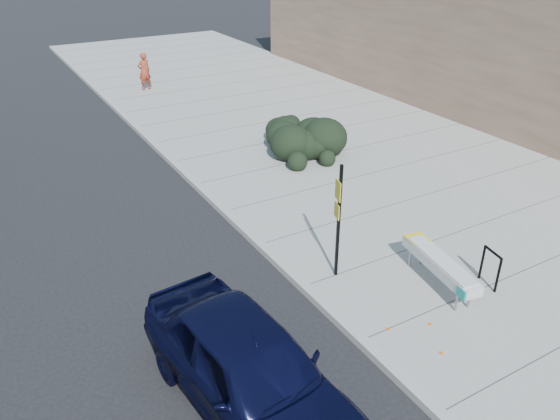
{
  "coord_description": "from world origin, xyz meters",
  "views": [
    {
      "loc": [
        -5.35,
        -8.05,
        7.08
      ],
      "look_at": [
        0.48,
        1.91,
        1.0
      ],
      "focal_mm": 35.0,
      "sensor_mm": 36.0,
      "label": 1
    }
  ],
  "objects": [
    {
      "name": "ground",
      "position": [
        0.0,
        0.0,
        0.0
      ],
      "size": [
        120.0,
        120.0,
        0.0
      ],
      "primitive_type": "plane",
      "color": "black",
      "rests_on": "ground"
    },
    {
      "name": "sidewalk_near",
      "position": [
        5.6,
        5.0,
        0.07
      ],
      "size": [
        11.2,
        50.0,
        0.15
      ],
      "primitive_type": "cube",
      "color": "gray",
      "rests_on": "ground"
    },
    {
      "name": "curb_near",
      "position": [
        0.0,
        5.0,
        0.08
      ],
      "size": [
        0.22,
        50.0,
        0.17
      ],
      "primitive_type": "cube",
      "color": "#9E9E99",
      "rests_on": "ground"
    },
    {
      "name": "bench",
      "position": [
        2.45,
        -1.41,
        0.69
      ],
      "size": [
        0.87,
        2.31,
        0.69
      ],
      "rotation": [
        0.0,
        0.0,
        -0.18
      ],
      "color": "gray",
      "rests_on": "sidewalk_near"
    },
    {
      "name": "bike_rack",
      "position": [
        3.4,
        -1.95,
        0.66
      ],
      "size": [
        0.16,
        0.57,
        0.85
      ],
      "rotation": [
        0.0,
        0.0,
        -0.2
      ],
      "color": "black",
      "rests_on": "sidewalk_near"
    },
    {
      "name": "sign_post",
      "position": [
        0.78,
        0.02,
        1.65
      ],
      "size": [
        0.14,
        0.3,
        2.65
      ],
      "rotation": [
        0.0,
        0.0,
        -0.3
      ],
      "color": "black",
      "rests_on": "sidewalk_near"
    },
    {
      "name": "hedge",
      "position": [
        4.0,
        7.0,
        0.84
      ],
      "size": [
        2.84,
        4.07,
        1.39
      ],
      "primitive_type": "ellipsoid",
      "rotation": [
        0.0,
        0.0,
        -0.3
      ],
      "color": "black",
      "rests_on": "sidewalk_near"
    },
    {
      "name": "sedan_navy",
      "position": [
        -2.5,
        -2.21,
        0.81
      ],
      "size": [
        2.38,
        4.93,
        1.62
      ],
      "primitive_type": "imported",
      "rotation": [
        0.0,
        0.0,
        0.1
      ],
      "color": "black",
      "rests_on": "ground"
    },
    {
      "name": "pedestrian",
      "position": [
        2.0,
        16.98,
        1.0
      ],
      "size": [
        0.69,
        0.53,
        1.71
      ],
      "primitive_type": "imported",
      "rotation": [
        0.0,
        0.0,
        3.35
      ],
      "color": "#9E3722",
      "rests_on": "sidewalk_near"
    }
  ]
}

